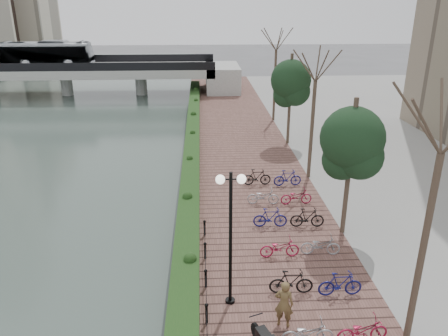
{
  "coord_description": "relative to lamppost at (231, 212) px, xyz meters",
  "views": [
    {
      "loc": [
        1.36,
        -9.14,
        10.87
      ],
      "look_at": [
        2.57,
        13.9,
        2.0
      ],
      "focal_mm": 35.0,
      "sensor_mm": 36.0,
      "label": 1
    }
  ],
  "objects": [
    {
      "name": "street_trees",
      "position": [
        5.72,
        8.62,
        -0.49
      ],
      "size": [
        3.2,
        37.12,
        6.8
      ],
      "color": "#3D2C24",
      "rests_on": "promenade"
    },
    {
      "name": "promenade",
      "position": [
        1.72,
        13.44,
        -3.93
      ],
      "size": [
        8.0,
        75.0,
        0.5
      ],
      "primitive_type": "cube",
      "color": "brown",
      "rests_on": "ground"
    },
    {
      "name": "chain_fence",
      "position": [
        -0.88,
        -2.06,
        -3.33
      ],
      "size": [
        0.1,
        14.1,
        0.7
      ],
      "color": "black",
      "rests_on": "promenade"
    },
    {
      "name": "pedestrian",
      "position": [
        1.72,
        -1.33,
        -2.8
      ],
      "size": [
        0.74,
        0.6,
        1.75
      ],
      "primitive_type": "imported",
      "rotation": [
        0.0,
        0.0,
        2.82
      ],
      "color": "brown",
      "rests_on": "promenade"
    },
    {
      "name": "hedge",
      "position": [
        -1.68,
        15.94,
        -3.38
      ],
      "size": [
        1.1,
        56.0,
        0.6
      ],
      "primitive_type": "cube",
      "color": "#183B15",
      "rests_on": "promenade"
    },
    {
      "name": "bicycle_parking",
      "position": [
        3.22,
        4.08,
        -3.2
      ],
      "size": [
        2.4,
        14.69,
        1.0
      ],
      "color": "#A3A3A8",
      "rests_on": "promenade"
    },
    {
      "name": "bridge",
      "position": [
        -17.68,
        40.94,
        -0.81
      ],
      "size": [
        36.0,
        10.77,
        6.5
      ],
      "color": "#9A9A95",
      "rests_on": "ground"
    },
    {
      "name": "lamppost",
      "position": [
        0.0,
        0.0,
        0.0
      ],
      "size": [
        1.02,
        0.32,
        5.13
      ],
      "color": "black",
      "rests_on": "promenade"
    }
  ]
}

